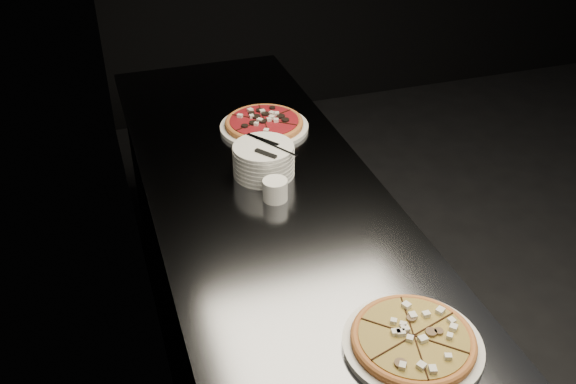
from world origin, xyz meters
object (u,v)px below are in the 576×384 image
object	(u,v)px
cutlery	(267,147)
ramekin	(275,189)
counter	(278,318)
pizza_mushroom	(413,341)
plate_stack	(264,160)
pizza_tomato	(264,124)

from	to	relation	value
cutlery	ramekin	size ratio (longest dim) A/B	2.61
ramekin	cutlery	bearing A→B (deg)	82.92
counter	ramekin	xyz separation A→B (m)	(0.01, 0.06, 0.50)
pizza_mushroom	plate_stack	size ratio (longest dim) A/B	1.81
counter	pizza_mushroom	world-z (taller)	pizza_mushroom
pizza_mushroom	cutlery	size ratio (longest dim) A/B	1.78
plate_stack	cutlery	world-z (taller)	cutlery
plate_stack	cutlery	size ratio (longest dim) A/B	0.98
counter	cutlery	size ratio (longest dim) A/B	11.93
cutlery	ramekin	bearing A→B (deg)	-133.22
counter	pizza_mushroom	bearing A→B (deg)	-78.28
counter	pizza_mushroom	xyz separation A→B (m)	(0.13, -0.64, 0.48)
pizza_mushroom	cutlery	xyz separation A→B (m)	(-0.10, 0.83, 0.09)
counter	plate_stack	size ratio (longest dim) A/B	12.14
pizza_tomato	cutlery	bearing A→B (deg)	-104.69
pizza_tomato	plate_stack	xyz separation A→B (m)	(-0.09, -0.31, 0.03)
cutlery	pizza_tomato	bearing A→B (deg)	39.16
counter	plate_stack	bearing A→B (deg)	83.91
plate_stack	ramekin	size ratio (longest dim) A/B	2.56
counter	cutlery	world-z (taller)	cutlery
pizza_tomato	cutlery	distance (m)	0.34
pizza_tomato	plate_stack	size ratio (longest dim) A/B	1.91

